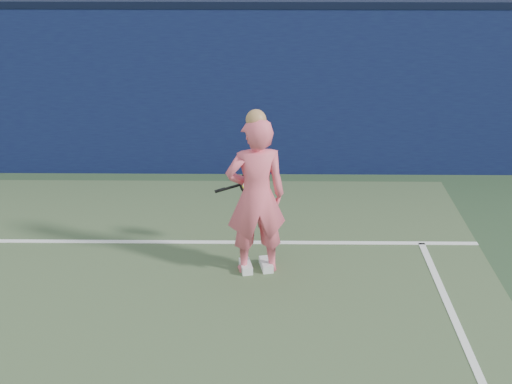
{
  "coord_description": "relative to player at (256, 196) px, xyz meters",
  "views": [
    {
      "loc": [
        2.83,
        -3.89,
        4.12
      ],
      "look_at": [
        2.75,
        3.34,
        0.98
      ],
      "focal_mm": 50.0,
      "sensor_mm": 36.0,
      "label": 1
    }
  ],
  "objects": [
    {
      "name": "racket",
      "position": [
        -0.07,
        0.41,
        -0.01
      ],
      "size": [
        0.62,
        0.15,
        0.33
      ],
      "rotation": [
        0.0,
        0.0,
        -0.04
      ],
      "color": "black",
      "rests_on": "ground"
    },
    {
      "name": "wall_cap",
      "position": [
        -2.75,
        3.16,
        1.62
      ],
      "size": [
        24.0,
        0.42,
        0.1
      ],
      "primitive_type": "cube",
      "color": "black",
      "rests_on": "backstop_wall"
    },
    {
      "name": "backstop_wall",
      "position": [
        -2.75,
        3.16,
        0.32
      ],
      "size": [
        24.0,
        0.4,
        2.5
      ],
      "primitive_type": "cube",
      "color": "#0D113A",
      "rests_on": "ground"
    },
    {
      "name": "player",
      "position": [
        0.0,
        0.0,
        0.0
      ],
      "size": [
        0.75,
        0.56,
        1.93
      ],
      "rotation": [
        0.0,
        0.0,
        3.33
      ],
      "color": "#F35E73",
      "rests_on": "ground"
    }
  ]
}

